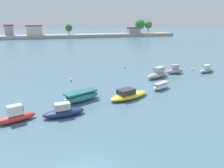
# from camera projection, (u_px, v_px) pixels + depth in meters

# --- Properties ---
(moored_boat_1) EXTENTS (3.91, 2.33, 1.66)m
(moored_boat_1) POSITION_uv_depth(u_px,v_px,m) (15.00, 116.00, 20.70)
(moored_boat_1) COLOR #C63833
(moored_boat_1) RESTS_ON ground
(moored_boat_2) EXTENTS (4.38, 2.07, 1.42)m
(moored_boat_2) POSITION_uv_depth(u_px,v_px,m) (64.00, 112.00, 21.90)
(moored_boat_2) COLOR navy
(moored_boat_2) RESTS_ON ground
(moored_boat_3) EXTENTS (5.20, 3.54, 1.22)m
(moored_boat_3) POSITION_uv_depth(u_px,v_px,m) (81.00, 96.00, 25.83)
(moored_boat_3) COLOR teal
(moored_boat_3) RESTS_ON ground
(moored_boat_4) EXTENTS (5.85, 3.67, 1.29)m
(moored_boat_4) POSITION_uv_depth(u_px,v_px,m) (129.00, 95.00, 26.71)
(moored_boat_4) COLOR yellow
(moored_boat_4) RESTS_ON ground
(moored_boat_5) EXTENTS (3.40, 2.47, 0.97)m
(moored_boat_5) POSITION_uv_depth(u_px,v_px,m) (161.00, 86.00, 30.24)
(moored_boat_5) COLOR white
(moored_boat_5) RESTS_ON ground
(moored_boat_6) EXTENTS (5.24, 3.79, 1.75)m
(moored_boat_6) POSITION_uv_depth(u_px,v_px,m) (158.00, 74.00, 36.09)
(moored_boat_6) COLOR #9E9EA3
(moored_boat_6) RESTS_ON ground
(moored_boat_7) EXTENTS (3.65, 1.57, 1.63)m
(moored_boat_7) POSITION_uv_depth(u_px,v_px,m) (175.00, 70.00, 38.79)
(moored_boat_7) COLOR #9E9EA3
(moored_boat_7) RESTS_ON ground
(moored_boat_8) EXTENTS (4.22, 2.74, 1.39)m
(moored_boat_8) POSITION_uv_depth(u_px,v_px,m) (207.00, 70.00, 39.72)
(moored_boat_8) COLOR #9E9EA3
(moored_boat_8) RESTS_ON ground
(mooring_buoy_0) EXTENTS (0.28, 0.28, 0.28)m
(mooring_buoy_0) POSITION_uv_depth(u_px,v_px,m) (125.00, 68.00, 42.85)
(mooring_buoy_0) COLOR orange
(mooring_buoy_0) RESTS_ON ground
(mooring_buoy_2) EXTENTS (0.43, 0.43, 0.43)m
(mooring_buoy_2) POSITION_uv_depth(u_px,v_px,m) (71.00, 80.00, 34.29)
(mooring_buoy_2) COLOR white
(mooring_buoy_2) RESTS_ON ground
(mooring_buoy_3) EXTENTS (0.43, 0.43, 0.43)m
(mooring_buoy_3) POSITION_uv_depth(u_px,v_px,m) (192.00, 69.00, 41.51)
(mooring_buoy_3) COLOR white
(mooring_buoy_3) RESTS_ON ground
(distant_shoreline) EXTENTS (127.97, 10.65, 8.97)m
(distant_shoreline) POSITION_uv_depth(u_px,v_px,m) (62.00, 34.00, 109.00)
(distant_shoreline) COLOR #9E998C
(distant_shoreline) RESTS_ON ground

